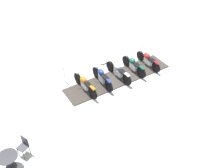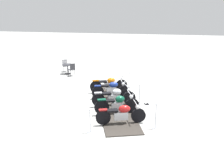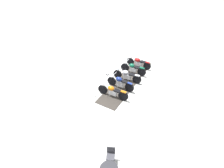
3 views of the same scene
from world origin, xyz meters
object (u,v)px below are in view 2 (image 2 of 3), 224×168
at_px(cafe_table, 68,67).
at_px(info_placard, 147,103).
at_px(motorcycle_maroon, 122,114).
at_px(stanchion_right_front, 156,121).
at_px(motorcycle_forest, 118,104).
at_px(stanchion_left_front, 90,125).
at_px(cafe_chair_near_table, 65,65).
at_px(motorcycle_chrome, 114,97).
at_px(motorcycle_navy, 112,90).
at_px(stanchion_right_rear, 129,84).
at_px(cafe_chair_across_table, 72,69).
at_px(motorcycle_copper, 109,84).
at_px(stanchion_right_mid, 139,98).

bearing_deg(cafe_table, info_placard, -38.96).
distance_m(motorcycle_maroon, stanchion_right_front, 1.44).
relative_size(motorcycle_forest, stanchion_left_front, 2.01).
bearing_deg(stanchion_right_front, cafe_chair_near_table, 130.94).
height_order(motorcycle_forest, motorcycle_chrome, motorcycle_forest).
bearing_deg(motorcycle_chrome, info_placard, -3.03).
xyz_separation_m(motorcycle_maroon, motorcycle_chrome, (-0.75, 2.06, -0.00)).
relative_size(stanchion_left_front, stanchion_right_front, 0.90).
xyz_separation_m(stanchion_left_front, stanchion_right_front, (2.52, 0.90, 0.00)).
bearing_deg(cafe_chair_near_table, stanchion_left_front, -8.81).
bearing_deg(motorcycle_navy, info_placard, -30.87).
xyz_separation_m(stanchion_right_rear, cafe_chair_across_table, (-4.56, 2.12, 0.24)).
height_order(motorcycle_copper, stanchion_right_front, stanchion_right_front).
bearing_deg(stanchion_right_rear, motorcycle_maroon, -84.96).
relative_size(motorcycle_maroon, cafe_chair_near_table, 2.16).
bearing_deg(motorcycle_copper, stanchion_left_front, -108.59).
bearing_deg(stanchion_left_front, stanchion_right_front, 19.61).
distance_m(stanchion_right_mid, cafe_table, 8.10).
relative_size(motorcycle_forest, cafe_chair_near_table, 2.13).
bearing_deg(motorcycle_maroon, stanchion_right_rear, 74.99).
bearing_deg(motorcycle_maroon, cafe_chair_across_table, 104.59).
bearing_deg(motorcycle_navy, motorcycle_copper, 91.45).
xyz_separation_m(motorcycle_chrome, motorcycle_copper, (-0.74, 2.07, 0.01)).
height_order(stanchion_right_rear, stanchion_right_front, stanchion_right_front).
bearing_deg(motorcycle_copper, stanchion_right_mid, -62.49).
bearing_deg(info_placard, motorcycle_chrome, -89.94).
relative_size(stanchion_right_mid, cafe_table, 1.35).
bearing_deg(stanchion_right_front, stanchion_right_rear, 109.61).
distance_m(motorcycle_maroon, stanchion_right_mid, 2.55).
bearing_deg(cafe_table, cafe_chair_across_table, -45.88).
xyz_separation_m(motorcycle_chrome, cafe_chair_across_table, (-4.27, 5.20, 0.07)).
distance_m(motorcycle_copper, stanchion_right_mid, 2.56).
relative_size(info_placard, cafe_chair_near_table, 0.40).
height_order(motorcycle_maroon, cafe_chair_across_table, motorcycle_maroon).
xyz_separation_m(motorcycle_maroon, stanchion_right_mid, (0.49, 2.50, -0.16)).
relative_size(motorcycle_maroon, motorcycle_navy, 1.00).
xyz_separation_m(motorcycle_copper, cafe_table, (-4.11, 3.72, 0.05)).
relative_size(stanchion_right_rear, cafe_chair_near_table, 1.12).
bearing_deg(cafe_chair_near_table, stanchion_right_front, 4.57).
distance_m(motorcycle_navy, cafe_chair_across_table, 5.71).
distance_m(motorcycle_maroon, info_placard, 2.81).
bearing_deg(stanchion_right_mid, cafe_chair_across_table, 139.14).
bearing_deg(motorcycle_copper, motorcycle_forest, -93.29).
relative_size(stanchion_right_mid, cafe_chair_near_table, 1.17).
xyz_separation_m(motorcycle_copper, stanchion_right_front, (2.91, -4.26, -0.15)).
distance_m(motorcycle_navy, motorcycle_copper, 1.10).
height_order(stanchion_left_front, stanchion_right_front, stanchion_right_front).
bearing_deg(cafe_chair_across_table, cafe_table, 0.00).
height_order(motorcycle_maroon, motorcycle_chrome, motorcycle_chrome).
xyz_separation_m(motorcycle_navy, motorcycle_copper, (-0.36, 1.04, -0.01)).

